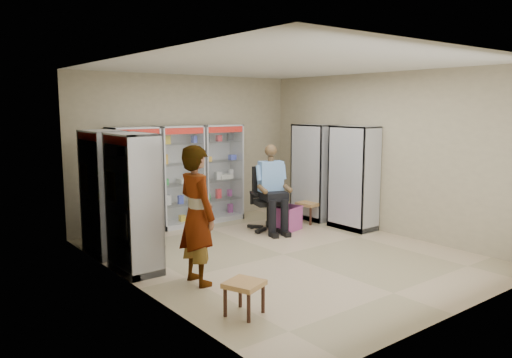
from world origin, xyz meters
TOP-DOWN VIEW (x-y plane):
  - floor at (0.00, 0.00)m, footprint 6.00×6.00m
  - room_shell at (0.00, 0.00)m, footprint 5.02×6.02m
  - cabinet_back_left at (-1.30, 2.73)m, footprint 0.90×0.50m
  - cabinet_back_mid at (-0.35, 2.73)m, footprint 0.90×0.50m
  - cabinet_back_right at (0.60, 2.73)m, footprint 0.90×0.50m
  - cabinet_right_far at (2.23, 1.60)m, footprint 0.90×0.50m
  - cabinet_right_near at (2.23, 0.50)m, footprint 0.90×0.50m
  - cabinet_left_far at (-2.23, 1.80)m, footprint 0.90×0.50m
  - cabinet_left_near at (-2.23, 0.70)m, footprint 0.90×0.50m
  - wooden_chair at (-1.55, 2.00)m, footprint 0.42×0.42m
  - seated_customer at (-1.55, 1.95)m, footprint 0.44×0.60m
  - office_chair at (0.84, 1.40)m, footprint 0.84×0.84m
  - seated_shopkeeper at (0.84, 1.35)m, footprint 0.71×0.84m
  - pink_trunk at (1.13, 1.22)m, footprint 0.58×0.57m
  - tea_glass at (1.14, 1.23)m, footprint 0.07×0.07m
  - woven_stool_a at (1.90, 1.37)m, footprint 0.48×0.48m
  - woven_stool_b at (-1.90, -1.50)m, footprint 0.51×0.51m
  - standing_man at (-1.77, -0.28)m, footprint 0.45×0.69m

SIDE VIEW (x-z plane):
  - floor at x=0.00m, z-range 0.00..0.00m
  - woven_stool_b at x=-1.90m, z-range 0.00..0.39m
  - woven_stool_a at x=1.90m, z-range 0.00..0.43m
  - pink_trunk at x=1.13m, z-range 0.00..0.46m
  - wooden_chair at x=-1.55m, z-range 0.00..0.94m
  - tea_glass at x=1.14m, z-range 0.46..0.57m
  - office_chair at x=0.84m, z-range 0.00..1.22m
  - seated_customer at x=-1.55m, z-range 0.00..1.34m
  - seated_shopkeeper at x=0.84m, z-range 0.00..1.56m
  - standing_man at x=-1.77m, z-range 0.00..1.87m
  - cabinet_back_left at x=-1.30m, z-range 0.00..2.00m
  - cabinet_back_mid at x=-0.35m, z-range 0.00..2.00m
  - cabinet_back_right at x=0.60m, z-range 0.00..2.00m
  - cabinet_right_far at x=2.23m, z-range 0.00..2.00m
  - cabinet_right_near at x=2.23m, z-range 0.00..2.00m
  - cabinet_left_far at x=-2.23m, z-range 0.00..2.00m
  - cabinet_left_near at x=-2.23m, z-range 0.00..2.00m
  - room_shell at x=0.00m, z-range 0.46..3.47m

